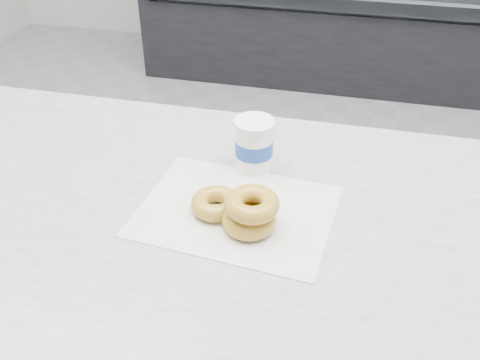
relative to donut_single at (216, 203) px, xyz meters
name	(u,v)px	position (x,y,z in m)	size (l,w,h in m)	color
ground	(280,307)	(0.06, 0.59, -0.92)	(5.00, 5.00, 0.00)	gray
wax_paper	(236,211)	(0.04, 0.01, -0.02)	(0.34, 0.26, 0.00)	silver
donut_single	(216,203)	(0.00, 0.00, 0.00)	(0.09, 0.09, 0.03)	#B48E31
donut_stack	(251,212)	(0.07, -0.03, 0.02)	(0.13, 0.13, 0.07)	#B48E31
coffee_cup	(254,144)	(0.04, 0.15, 0.04)	(0.08, 0.08, 0.11)	white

